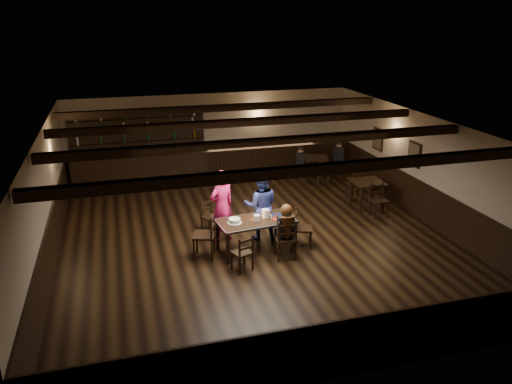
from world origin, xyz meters
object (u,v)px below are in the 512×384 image
object	(u,v)px
dining_table	(256,223)
woman_pink	(222,206)
bar_counter	(140,162)
man_blue	(261,206)
chair_near_left	(244,251)
chair_near_right	(286,237)
cake	(235,221)

from	to	relation	value
dining_table	woman_pink	bearing A→B (deg)	129.59
bar_counter	man_blue	bearing A→B (deg)	-62.48
chair_near_left	chair_near_right	world-z (taller)	chair_near_right
chair_near_left	chair_near_right	bearing A→B (deg)	14.00
dining_table	cake	bearing A→B (deg)	-177.25
chair_near_right	bar_counter	distance (m)	6.53
chair_near_right	man_blue	distance (m)	1.26
chair_near_left	man_blue	world-z (taller)	man_blue
chair_near_left	woman_pink	distance (m)	1.63
dining_table	woman_pink	world-z (taller)	woman_pink
chair_near_right	cake	xyz separation A→B (m)	(-1.00, 0.57, 0.25)
woman_pink	bar_counter	distance (m)	4.88
chair_near_right	bar_counter	size ratio (longest dim) A/B	0.22
man_blue	cake	bearing A→B (deg)	54.51
woman_pink	dining_table	bearing A→B (deg)	105.94
dining_table	man_blue	distance (m)	0.70
cake	bar_counter	world-z (taller)	bar_counter
woman_pink	cake	size ratio (longest dim) A/B	5.37
chair_near_left	chair_near_right	distance (m)	1.04
cake	bar_counter	bearing A→B (deg)	107.34
cake	man_blue	bearing A→B (deg)	39.03
dining_table	cake	size ratio (longest dim) A/B	5.52
dining_table	man_blue	size ratio (longest dim) A/B	1.08
man_blue	cake	distance (m)	1.02
woman_pink	bar_counter	xyz separation A→B (m)	(-1.56, 4.62, -0.14)
dining_table	chair_near_right	world-z (taller)	chair_near_right
chair_near_left	chair_near_right	xyz separation A→B (m)	(1.01, 0.25, 0.07)
bar_counter	cake	bearing A→B (deg)	-72.66
chair_near_left	woman_pink	size ratio (longest dim) A/B	0.47
dining_table	cake	distance (m)	0.51
cake	chair_near_right	bearing A→B (deg)	-29.50
dining_table	chair_near_left	distance (m)	1.00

